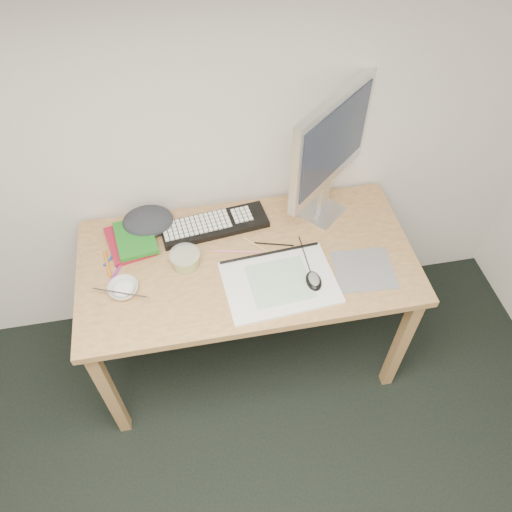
{
  "coord_description": "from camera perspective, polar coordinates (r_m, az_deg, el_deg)",
  "views": [
    {
      "loc": [
        0.12,
        0.12,
        2.35
      ],
      "look_at": [
        0.36,
        1.37,
        0.83
      ],
      "focal_mm": 35.0,
      "sensor_mm": 36.0,
      "label": 1
    }
  ],
  "objects": [
    {
      "name": "pencil_pink",
      "position": [
        2.1,
        -2.24,
        0.51
      ],
      "size": [
        0.2,
        0.05,
        0.01
      ],
      "primitive_type": "cylinder",
      "rotation": [
        0.0,
        1.57,
        -0.21
      ],
      "color": "pink",
      "rests_on": "desk"
    },
    {
      "name": "mouse",
      "position": [
        1.99,
        6.64,
        -2.66
      ],
      "size": [
        0.06,
        0.1,
        0.03
      ],
      "primitive_type": "ellipsoid",
      "rotation": [
        0.0,
        0.0,
        -0.01
      ],
      "color": "black",
      "rests_on": "sketchpad"
    },
    {
      "name": "marker_orange",
      "position": [
        2.14,
        -16.62,
        -0.85
      ],
      "size": [
        0.04,
        0.14,
        0.01
      ],
      "primitive_type": "cylinder",
      "rotation": [
        0.0,
        1.57,
        1.74
      ],
      "color": "orange",
      "rests_on": "desk"
    },
    {
      "name": "book_red",
      "position": [
        2.19,
        -14.33,
        1.59
      ],
      "size": [
        0.21,
        0.26,
        0.02
      ],
      "primitive_type": "cube",
      "rotation": [
        0.0,
        0.0,
        0.23
      ],
      "color": "maroon",
      "rests_on": "desk"
    },
    {
      "name": "book_green",
      "position": [
        2.17,
        -13.62,
        2.03
      ],
      "size": [
        0.19,
        0.24,
        0.02
      ],
      "primitive_type": "cube",
      "rotation": [
        0.0,
        0.0,
        0.15
      ],
      "color": "#1B6F1D",
      "rests_on": "book_red"
    },
    {
      "name": "pencil_tan",
      "position": [
        2.12,
        0.32,
        1.09
      ],
      "size": [
        0.11,
        0.13,
        0.01
      ],
      "primitive_type": "cylinder",
      "rotation": [
        0.0,
        1.57,
        -0.85
      ],
      "color": "tan",
      "rests_on": "desk"
    },
    {
      "name": "keyboard",
      "position": [
        2.2,
        -4.77,
        3.54
      ],
      "size": [
        0.48,
        0.21,
        0.03
      ],
      "primitive_type": "cube",
      "rotation": [
        0.0,
        0.0,
        0.13
      ],
      "color": "black",
      "rests_on": "desk"
    },
    {
      "name": "sketchpad",
      "position": [
        2.0,
        2.73,
        -3.05
      ],
      "size": [
        0.46,
        0.35,
        0.01
      ],
      "primitive_type": "cube",
      "rotation": [
        0.0,
        0.0,
        0.07
      ],
      "color": "white",
      "rests_on": "desk"
    },
    {
      "name": "marker_purple",
      "position": [
        2.11,
        -15.63,
        -1.73
      ],
      "size": [
        0.07,
        0.11,
        0.01
      ],
      "primitive_type": "cylinder",
      "rotation": [
        0.0,
        1.57,
        1.09
      ],
      "color": "#80268D",
      "rests_on": "desk"
    },
    {
      "name": "mousepad",
      "position": [
        2.09,
        12.21,
        -1.54
      ],
      "size": [
        0.26,
        0.24,
        0.0
      ],
      "primitive_type": "cube",
      "rotation": [
        0.0,
        0.0,
        -0.07
      ],
      "color": "slate",
      "rests_on": "desk"
    },
    {
      "name": "cloth_lump",
      "position": [
        2.22,
        -12.24,
        3.91
      ],
      "size": [
        0.2,
        0.17,
        0.08
      ],
      "primitive_type": "ellipsoid",
      "rotation": [
        0.0,
        0.0,
        -0.07
      ],
      "color": "#2A2C32",
      "rests_on": "desk"
    },
    {
      "name": "fruit_tub",
      "position": [
        2.06,
        -8.09,
        -0.34
      ],
      "size": [
        0.13,
        0.13,
        0.06
      ],
      "primitive_type": "cylinder",
      "rotation": [
        0.0,
        0.0,
        0.0
      ],
      "color": "gold",
      "rests_on": "desk"
    },
    {
      "name": "chopsticks",
      "position": [
        1.99,
        -15.24,
        -4.08
      ],
      "size": [
        0.22,
        0.1,
        0.02
      ],
      "primitive_type": "cylinder",
      "rotation": [
        0.0,
        1.57,
        -0.38
      ],
      "color": "silver",
      "rests_on": "rice_bowl"
    },
    {
      "name": "marker_blue",
      "position": [
        2.17,
        -16.03,
        0.06
      ],
      "size": [
        0.08,
        0.1,
        0.01
      ],
      "primitive_type": "cylinder",
      "rotation": [
        0.0,
        1.57,
        0.92
      ],
      "color": "#1D45A1",
      "rests_on": "desk"
    },
    {
      "name": "monitor",
      "position": [
        2.04,
        8.56,
        12.39
      ],
      "size": [
        0.41,
        0.36,
        0.6
      ],
      "rotation": [
        0.0,
        0.0,
        0.72
      ],
      "color": "silver",
      "rests_on": "desk"
    },
    {
      "name": "pencil_black",
      "position": [
        2.13,
        2.05,
        1.37
      ],
      "size": [
        0.17,
        0.05,
        0.01
      ],
      "primitive_type": "cylinder",
      "rotation": [
        0.0,
        1.57,
        -0.28
      ],
      "color": "black",
      "rests_on": "desk"
    },
    {
      "name": "desk",
      "position": [
        2.14,
        -0.99,
        -1.77
      ],
      "size": [
        1.4,
        0.7,
        0.75
      ],
      "color": "tan",
      "rests_on": "ground"
    },
    {
      "name": "rice_bowl",
      "position": [
        2.03,
        -14.91,
        -3.68
      ],
      "size": [
        0.13,
        0.13,
        0.04
      ],
      "primitive_type": "imported",
      "rotation": [
        0.0,
        0.0,
        -0.11
      ],
      "color": "white",
      "rests_on": "desk"
    }
  ]
}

